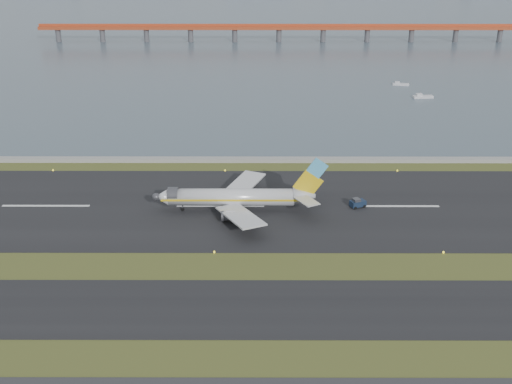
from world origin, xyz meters
TOP-DOWN VIEW (x-y plane):
  - ground at (0.00, 0.00)m, footprint 1000.00×1000.00m
  - taxiway_strip at (0.00, -12.00)m, footprint 1000.00×18.00m
  - runway_strip at (0.00, 30.00)m, footprint 1000.00×45.00m
  - seawall at (0.00, 60.00)m, footprint 1000.00×2.50m
  - bay_water at (0.00, 460.00)m, footprint 1400.00×800.00m
  - red_pier at (20.00, 250.00)m, footprint 260.00×5.00m
  - airliner at (4.16, 27.29)m, footprint 38.52×32.89m
  - pushback_tug at (31.25, 29.56)m, footprint 3.97×3.20m
  - workboat_near at (69.51, 128.58)m, footprint 7.65×3.19m
  - workboat_far at (65.47, 148.79)m, footprint 6.61×2.90m

SIDE VIEW (x-z plane):
  - ground at x=0.00m, z-range 0.00..0.00m
  - bay_water at x=0.00m, z-range -0.65..0.65m
  - taxiway_strip at x=0.00m, z-range 0.00..0.10m
  - runway_strip at x=0.00m, z-range 0.00..0.10m
  - workboat_far at x=65.47m, z-range -0.29..1.27m
  - seawall at x=0.00m, z-range 0.00..1.00m
  - workboat_near at x=69.51m, z-range -0.33..1.47m
  - pushback_tug at x=31.25m, z-range -0.03..2.19m
  - airliner at x=4.16m, z-range -2.94..9.86m
  - red_pier at x=20.00m, z-range 2.18..12.38m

